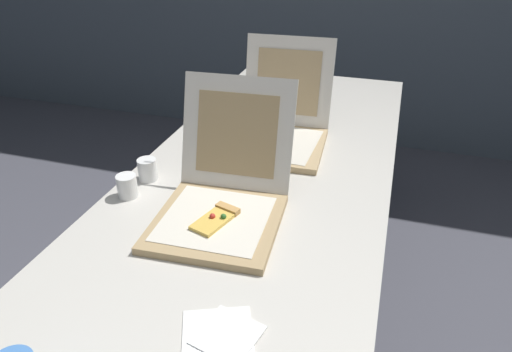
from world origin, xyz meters
TOP-DOWN VIEW (x-y plane):
  - table at (0.00, 0.59)m, footprint 0.84×2.16m
  - pizza_box_front at (-0.04, 0.28)m, footprint 0.37×0.47m
  - pizza_box_middle at (-0.00, 0.80)m, footprint 0.36×0.44m
  - cup_white_near_left at (-0.35, 0.30)m, footprint 0.06×0.06m
  - cup_white_near_center at (-0.34, 0.41)m, footprint 0.06×0.06m
  - napkin_pile at (0.12, -0.12)m, footprint 0.19×0.19m

SIDE VIEW (x-z plane):
  - table at x=0.00m, z-range 0.33..1.08m
  - napkin_pile at x=0.12m, z-range 0.76..0.76m
  - cup_white_near_left at x=-0.35m, z-range 0.76..0.83m
  - cup_white_near_center at x=-0.34m, z-range 0.76..0.83m
  - pizza_box_front at x=-0.04m, z-range 0.63..0.98m
  - pizza_box_middle at x=0.00m, z-range 0.63..0.99m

